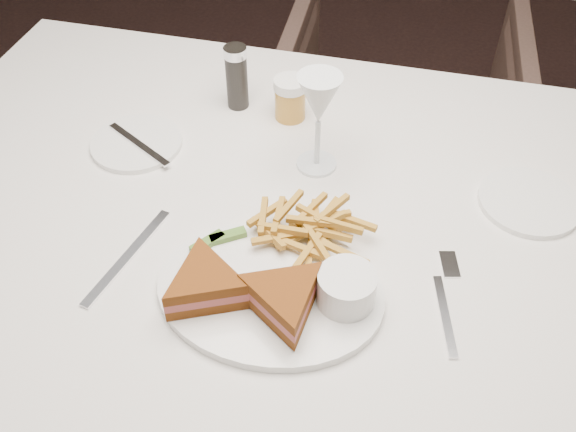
# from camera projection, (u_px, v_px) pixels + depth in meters

# --- Properties ---
(ground) EXTENTS (5.00, 5.00, 0.00)m
(ground) POSITION_uv_depth(u_px,v_px,m) (246.00, 395.00, 1.62)
(ground) COLOR black
(ground) RESTS_ON ground
(table) EXTENTS (1.53, 1.11, 0.75)m
(table) POSITION_uv_depth(u_px,v_px,m) (297.00, 350.00, 1.27)
(table) COLOR silver
(table) RESTS_ON ground
(chair_far) EXTENTS (0.76, 0.73, 0.68)m
(chair_far) POSITION_uv_depth(u_px,v_px,m) (397.00, 111.00, 1.89)
(chair_far) COLOR #443029
(chair_far) RESTS_ON ground
(table_setting) EXTENTS (0.82, 0.57, 0.18)m
(table_setting) POSITION_uv_depth(u_px,v_px,m) (287.00, 223.00, 0.94)
(table_setting) COLOR white
(table_setting) RESTS_ON table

